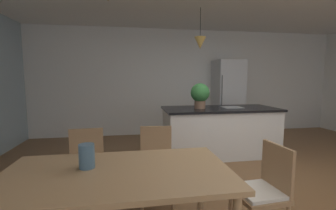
% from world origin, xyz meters
% --- Properties ---
extents(ground_plane, '(10.00, 8.40, 0.04)m').
position_xyz_m(ground_plane, '(0.00, 0.00, -0.02)').
color(ground_plane, brown).
extents(wall_back_kitchen, '(10.00, 0.12, 2.70)m').
position_xyz_m(wall_back_kitchen, '(0.00, 3.26, 1.35)').
color(wall_back_kitchen, white).
rests_on(wall_back_kitchen, ground_plane).
extents(dining_table, '(1.77, 0.96, 0.73)m').
position_xyz_m(dining_table, '(-1.70, -0.95, 0.67)').
color(dining_table, tan).
rests_on(dining_table, ground_plane).
extents(chair_far_left, '(0.42, 0.42, 0.87)m').
position_xyz_m(chair_far_left, '(-2.10, -0.09, 0.47)').
color(chair_far_left, '#A87F56').
rests_on(chair_far_left, ground_plane).
extents(chair_kitchen_end, '(0.43, 0.43, 0.87)m').
position_xyz_m(chair_kitchen_end, '(-0.45, -0.94, 0.47)').
color(chair_kitchen_end, '#A87F56').
rests_on(chair_kitchen_end, ground_plane).
extents(chair_far_right, '(0.43, 0.43, 0.87)m').
position_xyz_m(chair_far_right, '(-1.30, -0.09, 0.47)').
color(chair_far_right, '#A87F56').
rests_on(chair_far_right, ground_plane).
extents(kitchen_island, '(2.13, 0.94, 0.91)m').
position_xyz_m(kitchen_island, '(0.08, 1.37, 0.46)').
color(kitchen_island, white).
rests_on(kitchen_island, ground_plane).
extents(refrigerator, '(0.69, 0.67, 1.91)m').
position_xyz_m(refrigerator, '(0.90, 2.86, 0.95)').
color(refrigerator, silver).
rests_on(refrigerator, ground_plane).
extents(pendant_over_island_main, '(0.21, 0.21, 0.72)m').
position_xyz_m(pendant_over_island_main, '(-0.33, 1.37, 2.09)').
color(pendant_over_island_main, black).
extents(potted_plant_on_island, '(0.35, 0.35, 0.46)m').
position_xyz_m(potted_plant_on_island, '(-0.32, 1.37, 1.16)').
color(potted_plant_on_island, '#8C664C').
rests_on(potted_plant_on_island, kitchen_island).
extents(vase_on_dining_table, '(0.12, 0.12, 0.19)m').
position_xyz_m(vase_on_dining_table, '(-1.95, -0.84, 0.83)').
color(vase_on_dining_table, slate).
rests_on(vase_on_dining_table, dining_table).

